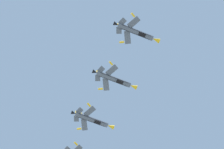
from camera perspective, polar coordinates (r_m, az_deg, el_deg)
name	(u,v)px	position (r m, az deg, el deg)	size (l,w,h in m)	color
fighter_jet_left_wing	(92,120)	(172.66, -2.30, -5.27)	(15.94, 10.56, 4.39)	#4C5666
fighter_jet_right_wing	(114,79)	(164.07, 0.28, -0.57)	(15.94, 10.55, 4.39)	#4C5666
fighter_jet_left_outer	(136,32)	(158.12, 2.83, 4.93)	(15.94, 10.58, 4.39)	#4C5666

